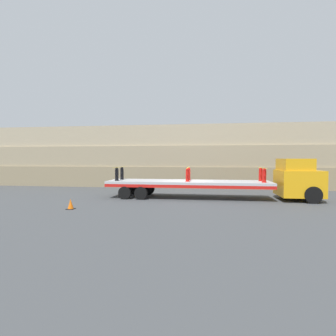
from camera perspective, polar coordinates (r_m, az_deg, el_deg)
The scene contains 14 objects.
ground_plane at distance 17.91m, azimuth 4.39°, elevation -6.49°, with size 120.00×120.00×0.00m, color #3F4244.
rock_cliff at distance 24.81m, azimuth 5.51°, elevation 2.53°, with size 60.00×3.30×5.74m.
truck_cab at distance 18.68m, azimuth 26.68°, elevation -2.20°, with size 2.47×2.69×2.66m.
flatbed_trailer at distance 17.84m, azimuth 2.72°, elevation -3.39°, with size 10.85×2.62×1.16m.
fire_hydrant_black_near_0 at distance 18.17m, azimuth -11.09°, elevation -1.35°, with size 0.30×0.49×0.89m.
fire_hydrant_black_far_0 at distance 19.22m, azimuth -9.99°, elevation -1.16°, with size 0.30×0.49×0.89m.
fire_hydrant_red_near_1 at distance 17.19m, azimuth 4.28°, elevation -1.51°, with size 0.30×0.49×0.89m.
fire_hydrant_red_far_1 at distance 18.30m, azimuth 4.52°, elevation -1.30°, with size 0.30×0.49×0.89m.
fire_hydrant_red_near_2 at distance 17.53m, azimuth 20.22°, elevation -1.56°, with size 0.30×0.49×0.89m.
fire_hydrant_red_far_2 at distance 18.62m, azimuth 19.51°, elevation -1.35°, with size 0.30×0.49×0.89m.
cargo_strap_rear at distance 18.68m, azimuth -10.53°, elevation 0.17°, with size 0.05×2.72×0.01m.
cargo_strap_middle at distance 17.72m, azimuth 4.41°, elevation 0.10°, with size 0.05×2.72×0.01m.
cargo_strap_front at distance 18.05m, azimuth 19.87°, elevation 0.02°, with size 0.05×2.72×0.01m.
traffic_cone at distance 14.81m, azimuth -20.44°, elevation -7.40°, with size 0.39×0.39×0.53m.
Camera 1 is at (1.18, -17.67, 2.65)m, focal length 28.00 mm.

